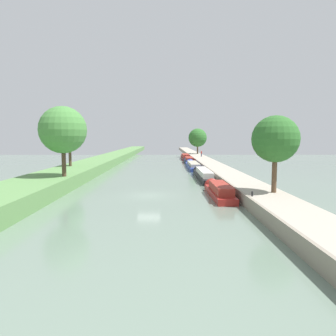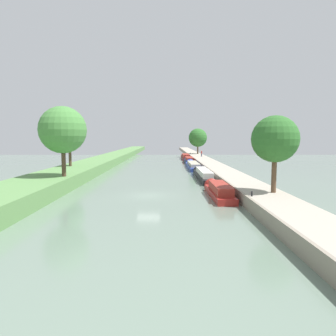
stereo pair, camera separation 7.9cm
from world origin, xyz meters
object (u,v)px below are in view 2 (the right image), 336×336
at_px(person_walking, 202,153).
at_px(mooring_bollard_near, 252,194).
at_px(narrowboat_red, 218,191).
at_px(mooring_bollard_far, 190,153).
at_px(narrowboat_maroon, 185,157).
at_px(narrowboat_black, 203,175).
at_px(narrowboat_blue, 193,166).
at_px(narrowboat_navy, 189,160).

bearing_deg(person_walking, mooring_bollard_near, -92.11).
bearing_deg(narrowboat_red, mooring_bollard_far, 88.29).
relative_size(narrowboat_maroon, mooring_bollard_near, 30.07).
bearing_deg(person_walking, narrowboat_black, -96.13).
bearing_deg(narrowboat_maroon, mooring_bollard_far, 71.74).
height_order(narrowboat_black, person_walking, person_walking).
bearing_deg(narrowboat_black, mooring_bollard_near, -84.87).
bearing_deg(narrowboat_maroon, narrowboat_black, -89.98).
height_order(narrowboat_maroon, mooring_bollard_near, mooring_bollard_near).
distance_m(narrowboat_black, person_walking, 37.12).
xyz_separation_m(narrowboat_black, narrowboat_maroon, (-0.01, 43.40, -0.01)).
distance_m(narrowboat_maroon, mooring_bollard_far, 5.97).
bearing_deg(person_walking, narrowboat_maroon, 121.35).
bearing_deg(narrowboat_blue, mooring_bollard_near, -86.85).
bearing_deg(narrowboat_blue, mooring_bollard_far, 86.44).
xyz_separation_m(mooring_bollard_near, mooring_bollard_far, (0.00, 69.54, 0.00)).
bearing_deg(narrowboat_maroon, narrowboat_red, -90.03).
xyz_separation_m(narrowboat_navy, narrowboat_maroon, (-0.02, 13.46, 0.00)).
height_order(person_walking, mooring_bollard_far, person_walking).
distance_m(narrowboat_black, narrowboat_navy, 29.94).
bearing_deg(narrowboat_red, narrowboat_maroon, 89.97).
relative_size(narrowboat_black, narrowboat_navy, 1.30).
height_order(narrowboat_navy, person_walking, person_walking).
xyz_separation_m(person_walking, mooring_bollard_near, (-2.12, -57.40, -0.65)).
bearing_deg(person_walking, narrowboat_blue, -101.43).
distance_m(narrowboat_navy, mooring_bollard_far, 19.18).
xyz_separation_m(narrowboat_red, person_walking, (4.00, 51.16, 1.42)).
relative_size(person_walking, mooring_bollard_near, 3.69).
xyz_separation_m(narrowboat_navy, mooring_bollard_near, (1.83, -50.46, 0.75)).
bearing_deg(mooring_bollard_near, mooring_bollard_far, 90.00).
relative_size(narrowboat_navy, person_walking, 7.15).
relative_size(narrowboat_blue, mooring_bollard_near, 35.32).
bearing_deg(narrowboat_red, person_walking, 85.53).
relative_size(narrowboat_navy, narrowboat_maroon, 0.88).
xyz_separation_m(narrowboat_red, narrowboat_blue, (-0.14, 30.65, -0.04)).
xyz_separation_m(narrowboat_navy, person_walking, (3.95, 6.94, 1.39)).
bearing_deg(person_walking, mooring_bollard_far, 99.89).
xyz_separation_m(narrowboat_maroon, mooring_bollard_near, (1.85, -63.92, 0.74)).
distance_m(narrowboat_maroon, person_walking, 7.76).
distance_m(narrowboat_red, narrowboat_black, 14.28).
xyz_separation_m(narrowboat_black, mooring_bollard_far, (1.84, 49.02, 0.74)).
bearing_deg(narrowboat_maroon, narrowboat_navy, -89.90).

